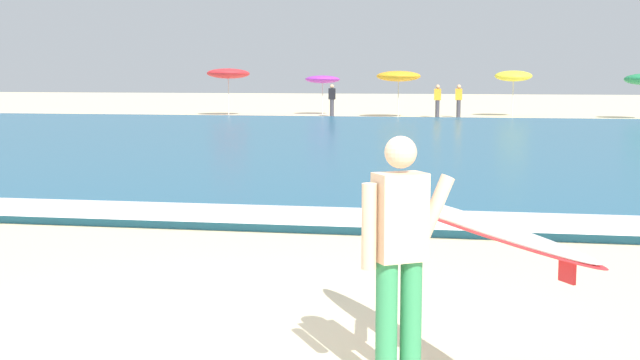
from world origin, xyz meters
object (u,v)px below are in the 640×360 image
object	(u,v)px
beach_umbrella_3	(513,76)
beachgoer_near_row_right	(459,100)
beach_umbrella_2	(398,76)
beachgoer_near_row_left	(332,99)
beachgoer_near_row_mid	(438,100)
beach_umbrella_0	(228,74)
surfer_with_board	(432,236)
beach_umbrella_1	(323,79)

from	to	relation	value
beach_umbrella_3	beachgoer_near_row_right	bearing A→B (deg)	-147.62
beach_umbrella_2	beachgoer_near_row_left	world-z (taller)	beach_umbrella_2
beachgoer_near_row_left	beachgoer_near_row_mid	bearing A→B (deg)	-1.50
beach_umbrella_0	beachgoer_near_row_left	xyz separation A→B (m)	(5.28, -0.21, -1.25)
surfer_with_board	beach_umbrella_0	distance (m)	37.59
beach_umbrella_0	beach_umbrella_2	size ratio (longest dim) A/B	1.07
beach_umbrella_2	beach_umbrella_1	bearing A→B (deg)	155.27
beach_umbrella_0	beach_umbrella_2	world-z (taller)	beach_umbrella_0
beach_umbrella_2	beachgoer_near_row_mid	xyz separation A→B (m)	(1.88, -0.10, -1.12)
beach_umbrella_2	beach_umbrella_3	world-z (taller)	beach_umbrella_3
beach_umbrella_1	beach_umbrella_2	bearing A→B (deg)	-24.73
surfer_with_board	beachgoer_near_row_mid	xyz separation A→B (m)	(-1.47, 35.32, -0.19)
beach_umbrella_0	beachgoer_near_row_mid	xyz separation A→B (m)	(10.39, -0.34, -1.25)
beach_umbrella_1	beachgoer_near_row_mid	world-z (taller)	beach_umbrella_1
beach_umbrella_0	beachgoer_near_row_mid	bearing A→B (deg)	-1.87
beach_umbrella_1	beachgoer_near_row_right	xyz separation A→B (m)	(6.88, -1.54, -0.95)
surfer_with_board	beach_umbrella_3	xyz separation A→B (m)	(2.11, 37.38, 0.94)
surfer_with_board	beach_umbrella_3	size ratio (longest dim) A/B	1.17
beach_umbrella_0	surfer_with_board	bearing A→B (deg)	-71.61
beach_umbrella_0	beach_umbrella_3	xyz separation A→B (m)	(13.97, 1.72, -0.12)
beachgoer_near_row_left	beachgoer_near_row_right	distance (m)	6.10
surfer_with_board	beachgoer_near_row_mid	size ratio (longest dim) A/B	1.70
beachgoer_near_row_right	beachgoer_near_row_left	bearing A→B (deg)	-177.39
beach_umbrella_1	beachgoer_near_row_left	xyz separation A→B (m)	(0.79, -1.82, -0.95)
beach_umbrella_0	beachgoer_near_row_left	world-z (taller)	beach_umbrella_0
beachgoer_near_row_right	beach_umbrella_2	bearing A→B (deg)	-173.83
beach_umbrella_0	beachgoer_near_row_right	world-z (taller)	beach_umbrella_0
surfer_with_board	beach_umbrella_3	world-z (taller)	beach_umbrella_3
beachgoer_near_row_mid	beach_umbrella_1	bearing A→B (deg)	161.67
surfer_with_board	beach_umbrella_2	bearing A→B (deg)	95.40
beach_umbrella_1	beachgoer_near_row_mid	distance (m)	6.28
beachgoer_near_row_mid	surfer_with_board	bearing A→B (deg)	-87.62
beach_umbrella_2	beachgoer_near_row_right	bearing A→B (deg)	6.17
beach_umbrella_3	beachgoer_near_row_mid	size ratio (longest dim) A/B	1.44
beach_umbrella_2	beachgoer_near_row_left	size ratio (longest dim) A/B	1.42
beach_umbrella_3	beach_umbrella_0	bearing A→B (deg)	-172.98
beach_umbrella_3	beachgoer_near_row_mid	distance (m)	4.28
beach_umbrella_3	surfer_with_board	bearing A→B (deg)	-93.23
beachgoer_near_row_left	beachgoer_near_row_right	size ratio (longest dim) A/B	1.00
beachgoer_near_row_right	beach_umbrella_1	bearing A→B (deg)	167.37
beach_umbrella_1	beachgoer_near_row_right	world-z (taller)	beach_umbrella_1
surfer_with_board	beachgoer_near_row_left	bearing A→B (deg)	100.51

